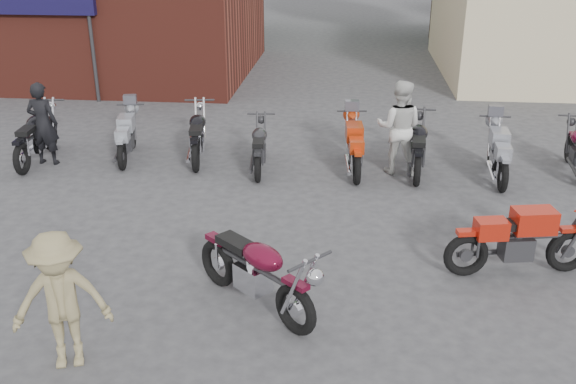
# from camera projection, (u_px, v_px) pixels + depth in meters

# --- Properties ---
(ground) EXTENTS (90.00, 90.00, 0.00)m
(ground) POSITION_uv_depth(u_px,v_px,m) (310.00, 303.00, 8.63)
(ground) COLOR #38383B
(brick_building) EXTENTS (12.00, 8.00, 4.00)m
(brick_building) POSITION_uv_depth(u_px,v_px,m) (71.00, 10.00, 21.50)
(brick_building) COLOR #5E241B
(brick_building) RESTS_ON ground
(vintage_motorcycle) EXTENTS (2.10, 1.97, 1.26)m
(vintage_motorcycle) POSITION_uv_depth(u_px,v_px,m) (256.00, 267.00, 8.25)
(vintage_motorcycle) COLOR #520A1F
(vintage_motorcycle) RESTS_ON ground
(sportbike) EXTENTS (2.18, 1.05, 1.21)m
(sportbike) POSITION_uv_depth(u_px,v_px,m) (523.00, 236.00, 9.12)
(sportbike) COLOR red
(sportbike) RESTS_ON ground
(helmet) EXTENTS (0.33, 0.33, 0.23)m
(helmet) POSITION_uv_depth(u_px,v_px,m) (235.00, 271.00, 9.19)
(helmet) COLOR red
(helmet) RESTS_ON ground
(person_dark) EXTENTS (0.65, 0.44, 1.74)m
(person_dark) POSITION_uv_depth(u_px,v_px,m) (43.00, 124.00, 13.28)
(person_dark) COLOR black
(person_dark) RESTS_ON ground
(person_light) EXTENTS (1.02, 0.85, 1.90)m
(person_light) POSITION_uv_depth(u_px,v_px,m) (399.00, 127.00, 12.78)
(person_light) COLOR silver
(person_light) RESTS_ON ground
(person_tan) EXTENTS (1.22, 0.92, 1.68)m
(person_tan) POSITION_uv_depth(u_px,v_px,m) (61.00, 301.00, 7.12)
(person_tan) COLOR #8A7E55
(person_tan) RESTS_ON ground
(row_bike_0) EXTENTS (0.86, 2.17, 1.23)m
(row_bike_0) POSITION_uv_depth(u_px,v_px,m) (35.00, 133.00, 13.52)
(row_bike_0) COLOR black
(row_bike_0) RESTS_ON ground
(row_bike_1) EXTENTS (0.94, 1.96, 1.09)m
(row_bike_1) POSITION_uv_depth(u_px,v_px,m) (126.00, 134.00, 13.70)
(row_bike_1) COLOR #91969F
(row_bike_1) RESTS_ON ground
(row_bike_2) EXTENTS (0.99, 2.14, 1.20)m
(row_bike_2) POSITION_uv_depth(u_px,v_px,m) (198.00, 132.00, 13.64)
(row_bike_2) COLOR black
(row_bike_2) RESTS_ON ground
(row_bike_3) EXTENTS (0.77, 1.90, 1.07)m
(row_bike_3) POSITION_uv_depth(u_px,v_px,m) (259.00, 145.00, 13.08)
(row_bike_3) COLOR #262628
(row_bike_3) RESTS_ON ground
(row_bike_4) EXTENTS (0.81, 2.02, 1.15)m
(row_bike_4) POSITION_uv_depth(u_px,v_px,m) (354.00, 144.00, 12.99)
(row_bike_4) COLOR #BE350F
(row_bike_4) RESTS_ON ground
(row_bike_5) EXTENTS (0.86, 2.12, 1.20)m
(row_bike_5) POSITION_uv_depth(u_px,v_px,m) (418.00, 144.00, 12.93)
(row_bike_5) COLOR black
(row_bike_5) RESTS_ON ground
(row_bike_6) EXTENTS (0.76, 2.01, 1.15)m
(row_bike_6) POSITION_uv_depth(u_px,v_px,m) (499.00, 150.00, 12.63)
(row_bike_6) COLOR gray
(row_bike_6) RESTS_ON ground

